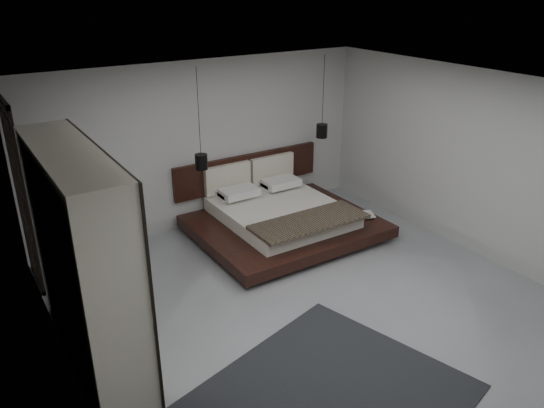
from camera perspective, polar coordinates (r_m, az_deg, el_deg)
floor at (r=7.25m, az=3.85°, el=-10.17°), size 6.00×6.00×0.00m
ceiling at (r=6.17m, az=4.55°, el=12.08°), size 6.00×6.00×0.00m
wall_back at (r=9.02m, az=-7.31°, el=6.37°), size 6.00×0.00×6.00m
wall_front at (r=4.84m, az=26.29°, el=-11.79°), size 6.00×0.00×6.00m
wall_left at (r=5.51m, az=-21.93°, el=-6.59°), size 0.00×6.00×6.00m
wall_right at (r=8.63m, az=20.44°, el=4.28°), size 0.00×6.00×6.00m
lattice_screen at (r=7.79m, az=-25.29°, el=0.73°), size 0.05×0.90×2.60m
bed at (r=8.89m, az=0.89°, el=-1.33°), size 2.87×2.43×1.09m
book_lower at (r=9.08m, az=9.44°, el=-1.20°), size 0.30×0.32×0.02m
book_upper at (r=9.04m, az=9.48°, el=-1.16°), size 0.33×0.37×0.02m
pendant_left at (r=8.34m, az=-7.62°, el=4.55°), size 0.20×0.20×1.58m
pendant_right at (r=9.49m, az=5.38°, el=7.85°), size 0.20×0.20×1.43m
wardrobe at (r=5.95m, az=-19.59°, el=-5.87°), size 0.59×2.51×2.46m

